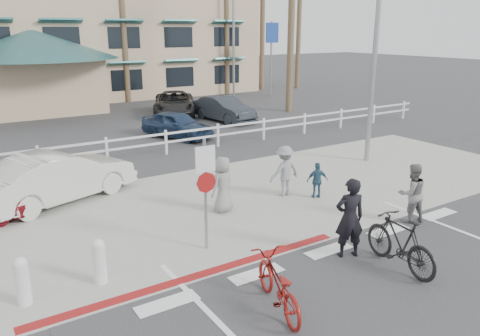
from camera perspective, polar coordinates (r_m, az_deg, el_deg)
ground at (r=10.65m, az=13.01°, el=-11.02°), size 140.00×140.00×0.00m
bike_path at (r=9.57m, az=21.82°, el=-15.23°), size 12.00×16.00×0.01m
sidewalk_plaza at (r=13.85m, az=-0.30°, el=-3.93°), size 22.00×7.00×0.01m
cross_street at (r=17.19m, az=-7.45°, el=0.04°), size 40.00×5.00×0.01m
parking_lot at (r=25.89m, az=-16.56°, el=5.09°), size 50.00×16.00×0.01m
curb_red at (r=9.89m, az=-4.88°, el=-12.86°), size 7.00×0.25×0.02m
rail_fence at (r=19.03m, az=-8.73°, el=3.15°), size 29.40×0.16×1.00m
building at (r=38.52m, az=-20.09°, el=16.81°), size 28.00×16.00×11.30m
sign_post at (r=10.40m, az=-4.25°, el=-2.60°), size 0.50×0.10×2.90m
bollard_0 at (r=9.77m, az=-16.77°, el=-10.85°), size 0.26×0.26×0.95m
bollard_1 at (r=9.56m, az=-25.00°, el=-12.40°), size 0.26×0.26×0.95m
streetlight_0 at (r=17.99m, az=16.24°, el=14.81°), size 0.60×2.00×9.00m
streetlight_1 at (r=35.87m, az=-0.79°, el=16.41°), size 0.60×2.00×9.50m
info_sign at (r=35.39m, az=3.81°, el=13.22°), size 1.20×0.16×5.60m
palm_5 at (r=33.35m, az=-14.22°, el=18.93°), size 4.00×4.00×13.00m
palm_9 at (r=40.81m, az=7.26°, el=18.77°), size 4.00×4.00×13.00m
bike_red at (r=8.59m, az=4.61°, el=-13.98°), size 1.13×2.01×1.00m
rider_red at (r=10.51m, az=13.21°, el=-5.96°), size 0.77×0.64×1.82m
bike_black at (r=10.42m, az=18.95°, el=-8.56°), size 0.77×2.01×1.18m
rider_black at (r=12.87m, az=20.19°, el=-2.90°), size 0.91×0.80×1.58m
pedestrian_a at (r=14.07m, az=5.45°, el=-0.38°), size 1.00×0.57×1.55m
pedestrian_child at (r=14.05m, az=9.40°, el=-1.52°), size 0.69×0.51×1.09m
pedestrian_b at (r=12.79m, az=-2.12°, el=-2.02°), size 0.90×0.75×1.57m
car_white_sedan at (r=14.56m, az=-21.23°, el=-1.00°), size 4.77×3.00×1.48m
lot_car_2 at (r=21.90m, az=-7.68°, el=5.26°), size 2.71×3.89×1.23m
lot_car_3 at (r=25.77m, az=-1.97°, el=7.22°), size 1.92×4.22×1.34m
lot_car_5 at (r=27.78m, az=-8.02°, el=7.79°), size 4.16×5.45×1.38m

